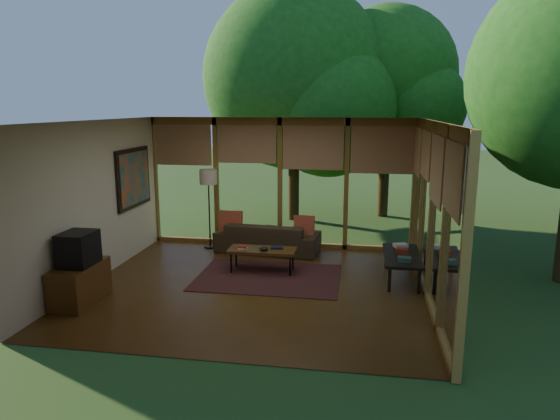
% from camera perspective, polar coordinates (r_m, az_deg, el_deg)
% --- Properties ---
extents(floor, '(5.50, 5.50, 0.00)m').
position_cam_1_polar(floor, '(8.36, -2.81, -8.70)').
color(floor, '#553816').
rests_on(floor, ground).
extents(ceiling, '(5.50, 5.50, 0.00)m').
position_cam_1_polar(ceiling, '(7.83, -3.01, 10.13)').
color(ceiling, white).
rests_on(ceiling, ground).
extents(wall_left, '(0.04, 5.00, 2.70)m').
position_cam_1_polar(wall_left, '(8.97, -20.34, 0.95)').
color(wall_left, silver).
rests_on(wall_left, ground).
extents(wall_front, '(5.50, 0.04, 2.70)m').
position_cam_1_polar(wall_front, '(5.64, -8.27, -4.57)').
color(wall_front, silver).
rests_on(wall_front, ground).
extents(window_wall_back, '(5.50, 0.12, 2.70)m').
position_cam_1_polar(window_wall_back, '(10.41, -0.00, 3.10)').
color(window_wall_back, olive).
rests_on(window_wall_back, ground).
extents(window_wall_right, '(0.12, 5.00, 2.70)m').
position_cam_1_polar(window_wall_right, '(7.89, 17.02, -0.25)').
color(window_wall_right, olive).
rests_on(window_wall_right, ground).
extents(tree_nw, '(4.58, 4.58, 5.91)m').
position_cam_1_polar(tree_nw, '(12.93, 1.69, 14.86)').
color(tree_nw, '#392B15').
rests_on(tree_nw, ground).
extents(tree_ne, '(3.49, 3.49, 5.45)m').
position_cam_1_polar(tree_ne, '(13.63, 12.24, 14.81)').
color(tree_ne, '#392B15').
rests_on(tree_ne, ground).
extents(rug, '(2.46, 1.75, 0.01)m').
position_cam_1_polar(rug, '(8.76, -1.34, -7.67)').
color(rug, maroon).
rests_on(rug, floor).
extents(sofa, '(2.15, 1.01, 0.61)m').
position_cam_1_polar(sofa, '(10.17, -1.42, -3.13)').
color(sofa, '#3A2F1D').
rests_on(sofa, floor).
extents(pillow_left, '(0.45, 0.24, 0.47)m').
position_cam_1_polar(pillow_left, '(10.21, -5.62, -1.38)').
color(pillow_left, maroon).
rests_on(pillow_left, sofa).
extents(pillow_right, '(0.41, 0.22, 0.43)m').
position_cam_1_polar(pillow_right, '(9.94, 2.77, -1.83)').
color(pillow_right, maroon).
rests_on(pillow_right, sofa).
extents(ct_book_lower, '(0.22, 0.19, 0.03)m').
position_cam_1_polar(ct_book_lower, '(8.95, -4.31, -4.36)').
color(ct_book_lower, beige).
rests_on(ct_book_lower, coffee_table).
extents(ct_book_upper, '(0.18, 0.14, 0.03)m').
position_cam_1_polar(ct_book_upper, '(8.94, -4.31, -4.18)').
color(ct_book_upper, maroon).
rests_on(ct_book_upper, coffee_table).
extents(ct_book_side, '(0.24, 0.20, 0.03)m').
position_cam_1_polar(ct_book_side, '(8.95, -0.37, -4.30)').
color(ct_book_side, black).
rests_on(ct_book_side, coffee_table).
extents(ct_bowl, '(0.16, 0.16, 0.07)m').
position_cam_1_polar(ct_bowl, '(8.81, -1.85, -4.44)').
color(ct_bowl, black).
rests_on(ct_bowl, coffee_table).
extents(media_cabinet, '(0.50, 1.00, 0.60)m').
position_cam_1_polar(media_cabinet, '(8.18, -21.89, -7.82)').
color(media_cabinet, brown).
rests_on(media_cabinet, floor).
extents(television, '(0.45, 0.55, 0.50)m').
position_cam_1_polar(television, '(8.01, -22.07, -4.12)').
color(television, black).
rests_on(television, media_cabinet).
extents(console_book_a, '(0.22, 0.16, 0.08)m').
position_cam_1_polar(console_book_a, '(8.35, 14.01, -5.49)').
color(console_book_a, '#31564E').
rests_on(console_book_a, side_console).
extents(console_book_b, '(0.21, 0.15, 0.09)m').
position_cam_1_polar(console_book_b, '(8.78, 13.79, -4.58)').
color(console_book_b, maroon).
rests_on(console_book_b, side_console).
extents(console_book_c, '(0.27, 0.24, 0.06)m').
position_cam_1_polar(console_book_c, '(9.17, 13.60, -3.96)').
color(console_book_c, beige).
rests_on(console_book_c, side_console).
extents(floor_lamp, '(0.36, 0.36, 1.65)m').
position_cam_1_polar(floor_lamp, '(10.37, -8.19, 3.26)').
color(floor_lamp, black).
rests_on(floor_lamp, floor).
extents(coffee_table, '(1.20, 0.50, 0.43)m').
position_cam_1_polar(coffee_table, '(8.94, -2.04, -4.68)').
color(coffee_table, brown).
rests_on(coffee_table, floor).
extents(side_console, '(0.60, 1.40, 0.46)m').
position_cam_1_polar(side_console, '(8.76, 13.78, -5.24)').
color(side_console, black).
rests_on(side_console, floor).
extents(wall_painting, '(0.06, 1.35, 1.15)m').
position_cam_1_polar(wall_painting, '(10.15, -16.38, 3.54)').
color(wall_painting, black).
rests_on(wall_painting, wall_left).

